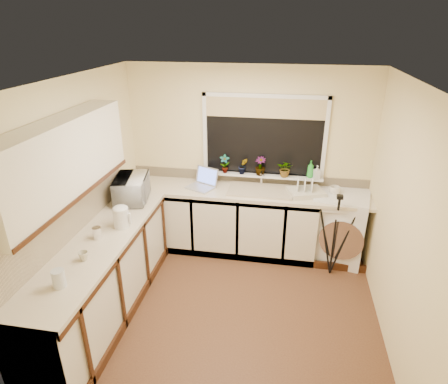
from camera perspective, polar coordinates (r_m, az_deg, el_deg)
The scene contains 34 objects.
floor at distance 4.46m, azimuth 0.85°, elevation -16.72°, with size 3.20×3.20×0.00m, color brown.
ceiling at distance 3.40m, azimuth 1.11°, elevation 16.26°, with size 3.20×3.20×0.00m, color white.
wall_back at distance 5.14m, azimuth 3.60°, elevation 4.91°, with size 3.20×3.20×0.00m, color beige.
wall_front at distance 2.55m, azimuth -4.61°, elevation -17.60°, with size 3.20×3.20×0.00m, color beige.
wall_left at distance 4.29m, azimuth -20.63°, elevation -0.69°, with size 3.00×3.00×0.00m, color beige.
wall_right at distance 3.89m, azimuth 25.00°, elevation -4.09°, with size 3.00×3.00×0.00m, color beige.
base_cabinet_back at distance 5.24m, azimuth -0.55°, elevation -4.19°, with size 2.55×0.60×0.86m, color silver.
base_cabinet_left at distance 4.32m, azimuth -17.49°, elevation -12.28°, with size 0.54×2.40×0.86m, color silver.
worktop_back at distance 4.99m, azimuth 3.10°, elevation 0.05°, with size 3.20×0.60×0.04m, color beige.
worktop_left at distance 4.08m, azimuth -18.27°, elevation -7.17°, with size 0.60×2.40×0.04m, color beige.
upper_cabinet at distance 3.66m, azimuth -23.13°, elevation 4.39°, with size 0.28×1.90×0.70m, color silver.
splashback_left at distance 4.10m, azimuth -22.29°, elevation -3.70°, with size 0.02×2.40×0.45m, color beige.
splashback_back at distance 5.22m, azimuth 3.51°, elevation 2.23°, with size 3.20×0.02×0.14m, color beige.
window_glass at distance 5.02m, azimuth 5.97°, elevation 8.22°, with size 1.50×0.02×1.00m, color black.
window_blind at distance 4.90m, azimuth 6.14°, elevation 12.35°, with size 1.50×0.02×0.25m, color tan.
windowsill at distance 5.13m, azimuth 5.67°, elevation 2.51°, with size 1.60×0.14×0.03m, color white.
sink at distance 4.96m, azimuth 5.40°, elevation 0.24°, with size 0.82×0.46×0.03m, color tan.
faucet at distance 5.09m, azimuth 5.62°, elevation 2.15°, with size 0.03×0.03×0.24m, color silver.
washing_machine at distance 5.25m, azimuth 16.74°, elevation -4.89°, with size 0.65×0.63×0.92m, color white.
laptop at distance 5.07m, azimuth -3.13°, elevation 1.49°, with size 0.44×0.42×0.25m.
kettle at distance 4.20m, azimuth -15.10°, elevation -3.74°, with size 0.17×0.17×0.22m, color silver.
dish_rack at distance 4.95m, azimuth 12.11°, elevation -0.05°, with size 0.43×0.33×0.07m, color beige.
tripod at distance 4.84m, azimuth 16.19°, elevation -6.32°, with size 0.53×0.53×1.08m, color black, non-canonical shape.
glass_jug at distance 3.50m, azimuth -23.45°, elevation -11.77°, with size 0.11×0.11×0.16m, color silver.
steel_jar at distance 4.08m, azimuth -18.43°, elevation -5.82°, with size 0.09×0.09×0.12m, color silver.
microwave at distance 4.78m, azimuth -13.61°, elevation 0.48°, with size 0.55×0.37×0.30m, color silver.
plant_a at distance 5.10m, azimuth 0.10°, elevation 4.21°, with size 0.13×0.09×0.25m, color #999999.
plant_b at distance 5.08m, azimuth 2.84°, elevation 3.90°, with size 0.12×0.10×0.22m, color #999999.
plant_c at distance 5.06m, azimuth 5.43°, elevation 3.88°, with size 0.14×0.14×0.25m, color #999999.
plant_d at distance 5.04m, azimuth 9.18°, elevation 3.47°, with size 0.20×0.18×0.23m, color #999999.
soap_bottle_green at distance 5.08m, azimuth 12.79°, elevation 3.35°, with size 0.09×0.09×0.23m, color green.
soap_bottle_clear at distance 5.07m, azimuth 13.70°, elevation 2.91°, with size 0.08×0.08×0.18m, color #999999.
cup_back at distance 5.04m, azimuth 16.20°, elevation 0.21°, with size 0.14×0.14×0.11m, color white.
cup_left at distance 3.79m, azimuth -20.24°, elevation -8.96°, with size 0.09×0.09×0.08m, color beige.
Camera 1 is at (0.52, -3.33, 2.92)m, focal length 30.61 mm.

